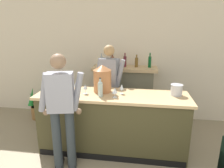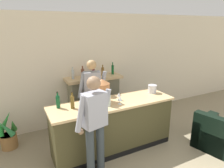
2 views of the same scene
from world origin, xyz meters
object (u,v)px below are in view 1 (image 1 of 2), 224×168
at_px(fireplace_stone, 124,93).
at_px(wine_bottle_rose_blush, 67,83).
at_px(person_customer, 62,109).
at_px(ice_bucket_steel, 177,90).
at_px(wine_glass_by_dispenser, 85,87).
at_px(wine_bottle_riesling_slim, 100,88).
at_px(wine_glass_near_bucket, 115,91).
at_px(potted_plant_corner, 38,106).
at_px(wine_bottle_port_short, 58,81).
at_px(wine_glass_front_right, 66,89).
at_px(copper_dispenser, 102,78).
at_px(wine_glass_back_row, 122,87).
at_px(wine_glass_mid_counter, 76,85).
at_px(person_bartender, 109,85).

relative_size(fireplace_stone, wine_bottle_rose_blush, 4.93).
distance_m(person_customer, ice_bucket_steel, 1.80).
bearing_deg(wine_glass_by_dispenser, wine_bottle_riesling_slim, -20.06).
bearing_deg(wine_glass_near_bucket, wine_glass_by_dispenser, 167.34).
height_order(ice_bucket_steel, wine_glass_by_dispenser, ice_bucket_steel).
bearing_deg(wine_glass_near_bucket, wine_bottle_rose_blush, 166.04).
distance_m(potted_plant_corner, wine_glass_near_bucket, 2.44).
xyz_separation_m(person_customer, wine_bottle_rose_blush, (-0.16, 0.64, 0.20)).
relative_size(person_customer, wine_bottle_port_short, 5.73).
bearing_deg(wine_glass_by_dispenser, wine_glass_front_right, -148.65).
bearing_deg(wine_bottle_port_short, wine_glass_by_dispenser, -22.62).
xyz_separation_m(copper_dispenser, wine_bottle_rose_blush, (-0.61, -0.05, -0.09)).
bearing_deg(wine_bottle_rose_blush, fireplace_stone, 53.19).
xyz_separation_m(person_customer, wine_glass_by_dispenser, (0.19, 0.54, 0.17)).
distance_m(ice_bucket_steel, wine_glass_front_right, 1.75).
bearing_deg(wine_glass_back_row, wine_glass_front_right, -163.91).
height_order(wine_bottle_rose_blush, wine_glass_by_dispenser, wine_bottle_rose_blush).
xyz_separation_m(wine_bottle_riesling_slim, wine_glass_near_bucket, (0.23, -0.01, -0.03)).
xyz_separation_m(wine_bottle_riesling_slim, wine_glass_mid_counter, (-0.47, 0.21, -0.03)).
xyz_separation_m(potted_plant_corner, person_bartender, (1.75, -0.33, 0.67)).
relative_size(potted_plant_corner, wine_bottle_rose_blush, 2.40).
height_order(person_customer, wine_glass_by_dispenser, person_customer).
relative_size(fireplace_stone, wine_bottle_port_short, 5.11).
relative_size(copper_dispenser, wine_glass_by_dispenser, 2.87).
bearing_deg(wine_bottle_riesling_slim, wine_glass_mid_counter, 156.26).
height_order(copper_dispenser, wine_glass_near_bucket, copper_dispenser).
relative_size(copper_dispenser, ice_bucket_steel, 2.37).
bearing_deg(wine_bottle_rose_blush, wine_glass_near_bucket, -13.96).
height_order(copper_dispenser, wine_glass_back_row, copper_dispenser).
relative_size(person_bartender, wine_glass_near_bucket, 11.32).
height_order(fireplace_stone, ice_bucket_steel, fireplace_stone).
bearing_deg(copper_dispenser, ice_bucket_steel, -0.38).
height_order(wine_bottle_rose_blush, wine_glass_back_row, wine_bottle_rose_blush).
bearing_deg(wine_glass_front_right, wine_glass_mid_counter, 75.33).
bearing_deg(wine_glass_near_bucket, wine_glass_front_right, -176.27).
bearing_deg(wine_bottle_rose_blush, ice_bucket_steel, 1.41).
bearing_deg(wine_glass_back_row, wine_glass_by_dispenser, -171.87).
bearing_deg(fireplace_stone, wine_glass_near_bucket, -91.44).
relative_size(fireplace_stone, copper_dispenser, 3.40).
distance_m(copper_dispenser, wine_bottle_port_short, 0.84).
distance_m(person_customer, wine_bottle_rose_blush, 0.69).
bearing_deg(potted_plant_corner, wine_glass_front_right, -45.02).
bearing_deg(person_bartender, wine_glass_by_dispenser, -111.03).
height_order(wine_bottle_rose_blush, wine_glass_near_bucket, wine_bottle_rose_blush).
xyz_separation_m(wine_bottle_port_short, wine_glass_near_bucket, (1.07, -0.35, -0.03)).
xyz_separation_m(wine_bottle_port_short, wine_glass_front_right, (0.31, -0.40, -0.02)).
relative_size(person_bartender, wine_glass_mid_counter, 11.44).
distance_m(wine_bottle_riesling_slim, wine_glass_by_dispenser, 0.29).
relative_size(potted_plant_corner, wine_bottle_riesling_slim, 2.49).
relative_size(wine_bottle_rose_blush, wine_glass_mid_counter, 2.05).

